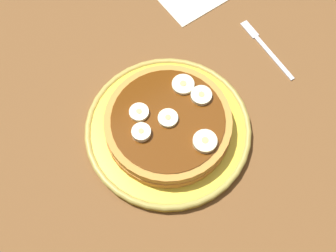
% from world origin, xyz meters
% --- Properties ---
extents(ground_plane, '(1.40, 1.40, 0.03)m').
position_xyz_m(ground_plane, '(0.00, 0.00, -0.01)').
color(ground_plane, brown).
extents(plate, '(0.24, 0.24, 0.02)m').
position_xyz_m(plate, '(0.00, 0.00, 0.01)').
color(plate, yellow).
rests_on(plate, ground_plane).
extents(pancake_stack, '(0.19, 0.18, 0.03)m').
position_xyz_m(pancake_stack, '(-0.00, 0.00, 0.03)').
color(pancake_stack, '#C27834').
rests_on(pancake_stack, plate).
extents(banana_slice_0, '(0.03, 0.03, 0.01)m').
position_xyz_m(banana_slice_0, '(-0.00, -0.00, 0.05)').
color(banana_slice_0, '#EBEFBC').
rests_on(banana_slice_0, pancake_stack).
extents(banana_slice_1, '(0.03, 0.03, 0.01)m').
position_xyz_m(banana_slice_1, '(-0.06, -0.02, 0.05)').
color(banana_slice_1, '#F4E9B5').
rests_on(banana_slice_1, pancake_stack).
extents(banana_slice_2, '(0.03, 0.03, 0.01)m').
position_xyz_m(banana_slice_2, '(0.01, -0.06, 0.05)').
color(banana_slice_2, '#EAE9BD').
rests_on(banana_slice_2, pancake_stack).
extents(banana_slice_3, '(0.03, 0.03, 0.01)m').
position_xyz_m(banana_slice_3, '(-0.00, 0.04, 0.05)').
color(banana_slice_3, '#F6E9BE').
rests_on(banana_slice_3, pancake_stack).
extents(banana_slice_4, '(0.03, 0.03, 0.01)m').
position_xyz_m(banana_slice_4, '(0.03, -0.05, 0.05)').
color(banana_slice_4, beige).
rests_on(banana_slice_4, pancake_stack).
extents(banana_slice_5, '(0.03, 0.03, 0.01)m').
position_xyz_m(banana_slice_5, '(0.03, 0.03, 0.05)').
color(banana_slice_5, '#FBF2C4').
rests_on(banana_slice_5, pancake_stack).
extents(fork, '(0.13, 0.01, 0.01)m').
position_xyz_m(fork, '(0.05, -0.21, 0.00)').
color(fork, silver).
rests_on(fork, ground_plane).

